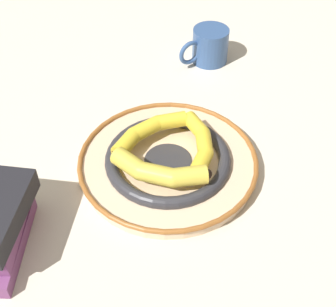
# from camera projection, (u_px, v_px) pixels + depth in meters

# --- Properties ---
(ground_plane) EXTENTS (2.80, 2.80, 0.00)m
(ground_plane) POSITION_uv_depth(u_px,v_px,m) (155.00, 158.00, 0.96)
(ground_plane) COLOR beige
(decorative_bowl) EXTENTS (0.36, 0.36, 0.04)m
(decorative_bowl) POSITION_uv_depth(u_px,v_px,m) (168.00, 162.00, 0.93)
(decorative_bowl) COLOR beige
(decorative_bowl) RESTS_ON ground_plane
(banana_a) EXTENTS (0.11, 0.18, 0.03)m
(banana_a) POSITION_uv_depth(u_px,v_px,m) (149.00, 130.00, 0.94)
(banana_a) COLOR yellow
(banana_a) RESTS_ON decorative_bowl
(banana_b) EXTENTS (0.20, 0.08, 0.04)m
(banana_b) POSITION_uv_depth(u_px,v_px,m) (156.00, 171.00, 0.86)
(banana_b) COLOR gold
(banana_b) RESTS_ON decorative_bowl
(banana_c) EXTENTS (0.10, 0.17, 0.03)m
(banana_c) POSITION_uv_depth(u_px,v_px,m) (201.00, 144.00, 0.91)
(banana_c) COLOR yellow
(banana_c) RESTS_ON decorative_bowl
(coffee_mug) EXTENTS (0.10, 0.13, 0.09)m
(coffee_mug) POSITION_uv_depth(u_px,v_px,m) (209.00, 45.00, 1.18)
(coffee_mug) COLOR #335184
(coffee_mug) RESTS_ON ground_plane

